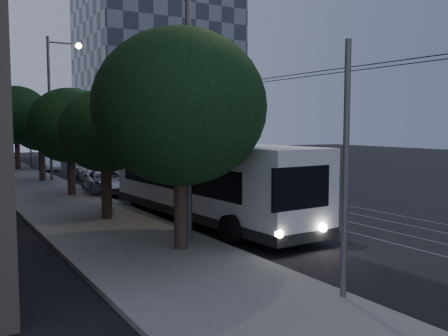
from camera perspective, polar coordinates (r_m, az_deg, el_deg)
The scene contains 19 objects.
ground at distance 23.01m, azimuth 5.50°, elevation -5.31°, with size 120.00×120.00×0.00m, color black.
sidewalk at distance 38.90m, azimuth -21.86°, elevation -1.31°, with size 5.00×90.00×0.15m, color slate.
tram_rails at distance 41.62m, azimuth -8.13°, elevation -0.71°, with size 4.52×90.00×0.02m.
overhead_wires at distance 39.17m, azimuth -18.36°, elevation 3.81°, with size 2.23×90.00×6.00m.
building_distant_right at distance 80.08m, azimuth -7.65°, elevation 10.61°, with size 22.00×18.00×24.00m, color #3B3F4B.
trolleybus at distance 21.10m, azimuth -2.31°, elevation -1.35°, with size 3.37×12.96×5.63m.
pickup_silver at distance 30.69m, azimuth -13.30°, elevation -1.50°, with size 2.35×5.09×1.41m, color silver.
car_white_a at distance 37.76m, azimuth -14.63°, elevation -0.43°, with size 1.52×3.78×1.29m, color white.
car_white_b at distance 39.37m, azimuth -14.87°, elevation -0.01°, with size 2.21×5.43×1.58m, color silver.
car_white_c at distance 47.38m, azimuth -19.59°, elevation 0.51°, with size 1.35×3.88×1.28m, color white.
car_white_d at distance 52.56m, azimuth -19.37°, elevation 1.00°, with size 1.65×4.10×1.40m, color #B8B8BC.
tree_0 at distance 15.83m, azimuth -5.06°, elevation 6.93°, with size 5.51×5.51×7.14m.
tree_1 at distance 21.46m, azimuth -13.41°, elevation 4.12°, with size 3.86×3.86×5.59m.
tree_2 at distance 29.32m, azimuth -17.19°, elevation 4.65°, with size 4.67×4.67×6.16m.
tree_3 at distance 37.44m, azimuth -20.20°, elevation 4.65°, with size 4.13×4.13×5.96m.
tree_4 at distance 48.37m, azimuth -22.66°, elevation 5.60°, with size 5.77×5.77×7.55m.
tree_5 at distance 53.93m, azimuth -23.52°, elevation 5.63°, with size 5.65×5.65×7.65m.
streetlamp_near at distance 17.63m, azimuth -2.82°, elevation 13.79°, with size 2.72×0.44×11.44m.
streetlamp_far at distance 38.05m, azimuth -18.72°, elevation 7.90°, with size 2.49×0.44×10.34m.
Camera 1 is at (-13.41, -18.24, 4.11)m, focal length 40.00 mm.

